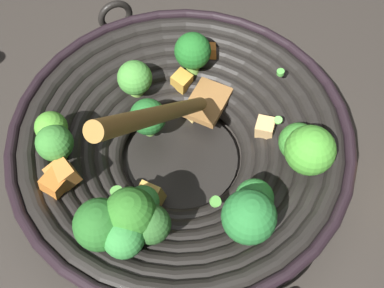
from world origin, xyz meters
name	(u,v)px	position (x,y,z in m)	size (l,w,h in m)	color
ground_plane	(182,161)	(0.00, 0.00, 0.00)	(4.00, 4.00, 0.00)	#332D28
wok	(181,143)	(0.00, 0.00, 0.06)	(0.43, 0.46, 0.27)	black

